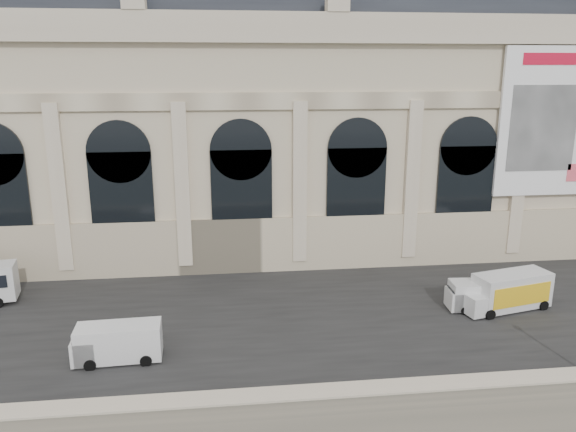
{
  "coord_description": "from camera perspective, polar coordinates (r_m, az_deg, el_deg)",
  "views": [
    {
      "loc": [
        -5.52,
        -25.25,
        23.69
      ],
      "look_at": [
        0.01,
        22.0,
        11.07
      ],
      "focal_mm": 35.0,
      "sensor_mm": 36.0,
      "label": 1
    }
  ],
  "objects": [
    {
      "name": "museum",
      "position": [
        56.25,
        -7.25,
        10.7
      ],
      "size": [
        69.0,
        18.7,
        29.1
      ],
      "color": "#C6B399",
      "rests_on": "quay"
    },
    {
      "name": "street",
      "position": [
        43.39,
        1.23,
        -9.16
      ],
      "size": [
        160.0,
        24.0,
        0.06
      ],
      "primitive_type": "cube",
      "color": "#2D2D2D",
      "rests_on": "quay"
    },
    {
      "name": "parapet",
      "position": [
        31.46,
        4.75,
        -18.06
      ],
      "size": [
        160.0,
        1.4,
        1.21
      ],
      "color": "gray",
      "rests_on": "quay"
    },
    {
      "name": "box_truck",
      "position": [
        45.47,
        21.37,
        -7.19
      ],
      "size": [
        7.32,
        3.76,
        2.82
      ],
      "color": "silver",
      "rests_on": "quay"
    },
    {
      "name": "quay",
      "position": [
        63.94,
        -1.37,
        -4.03
      ],
      "size": [
        160.0,
        70.0,
        6.0
      ],
      "primitive_type": "cube",
      "color": "gray",
      "rests_on": "ground"
    },
    {
      "name": "van_b",
      "position": [
        37.11,
        -17.3,
        -12.23
      ],
      "size": [
        5.41,
        2.4,
        2.37
      ],
      "color": "silver",
      "rests_on": "quay"
    },
    {
      "name": "van_c",
      "position": [
        44.8,
        18.75,
        -7.66
      ],
      "size": [
        5.11,
        2.35,
        2.22
      ],
      "color": "silver",
      "rests_on": "quay"
    }
  ]
}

